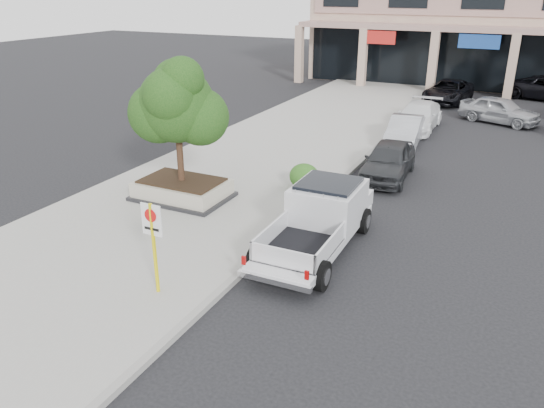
{
  "coord_description": "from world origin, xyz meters",
  "views": [
    {
      "loc": [
        4.51,
        -11.28,
        7.05
      ],
      "look_at": [
        -1.77,
        1.5,
        1.13
      ],
      "focal_mm": 35.0,
      "sensor_mm": 36.0,
      "label": 1
    }
  ],
  "objects_px": {
    "pickup_truck": "(315,223)",
    "curb_car_a": "(388,160)",
    "no_parking_sign": "(153,236)",
    "lot_car_a": "(500,110)",
    "curb_car_d": "(448,91)",
    "planter": "(182,189)",
    "curb_car_b": "(405,131)",
    "curb_car_c": "(418,116)",
    "planter_tree": "(183,104)"
  },
  "relations": [
    {
      "from": "no_parking_sign",
      "to": "curb_car_b",
      "type": "xyz_separation_m",
      "value": [
        2.26,
        15.88,
        -0.97
      ]
    },
    {
      "from": "planter_tree",
      "to": "curb_car_d",
      "type": "height_order",
      "value": "planter_tree"
    },
    {
      "from": "curb_car_a",
      "to": "curb_car_b",
      "type": "relative_size",
      "value": 1.03
    },
    {
      "from": "curb_car_a",
      "to": "curb_car_d",
      "type": "height_order",
      "value": "curb_car_a"
    },
    {
      "from": "curb_car_a",
      "to": "no_parking_sign",
      "type": "bearing_deg",
      "value": -107.55
    },
    {
      "from": "no_parking_sign",
      "to": "curb_car_d",
      "type": "distance_m",
      "value": 27.09
    },
    {
      "from": "planter",
      "to": "no_parking_sign",
      "type": "distance_m",
      "value": 6.21
    },
    {
      "from": "curb_car_d",
      "to": "lot_car_a",
      "type": "xyz_separation_m",
      "value": [
        3.44,
        -4.54,
        0.02
      ]
    },
    {
      "from": "curb_car_c",
      "to": "lot_car_a",
      "type": "relative_size",
      "value": 1.12
    },
    {
      "from": "planter_tree",
      "to": "curb_car_b",
      "type": "height_order",
      "value": "planter_tree"
    },
    {
      "from": "no_parking_sign",
      "to": "lot_car_a",
      "type": "relative_size",
      "value": 0.55
    },
    {
      "from": "lot_car_a",
      "to": "no_parking_sign",
      "type": "bearing_deg",
      "value": -174.55
    },
    {
      "from": "planter_tree",
      "to": "curb_car_c",
      "type": "height_order",
      "value": "planter_tree"
    },
    {
      "from": "pickup_truck",
      "to": "curb_car_d",
      "type": "distance_m",
      "value": 23.06
    },
    {
      "from": "pickup_truck",
      "to": "curb_car_c",
      "type": "xyz_separation_m",
      "value": [
        -0.3,
        15.18,
        -0.2
      ]
    },
    {
      "from": "planter_tree",
      "to": "curb_car_b",
      "type": "bearing_deg",
      "value": 63.83
    },
    {
      "from": "planter_tree",
      "to": "planter",
      "type": "bearing_deg",
      "value": -131.03
    },
    {
      "from": "pickup_truck",
      "to": "curb_car_a",
      "type": "height_order",
      "value": "pickup_truck"
    },
    {
      "from": "planter",
      "to": "planter_tree",
      "type": "relative_size",
      "value": 0.8
    },
    {
      "from": "planter",
      "to": "lot_car_a",
      "type": "bearing_deg",
      "value": 62.52
    },
    {
      "from": "curb_car_a",
      "to": "lot_car_a",
      "type": "relative_size",
      "value": 0.99
    },
    {
      "from": "no_parking_sign",
      "to": "pickup_truck",
      "type": "relative_size",
      "value": 0.41
    },
    {
      "from": "planter_tree",
      "to": "pickup_truck",
      "type": "bearing_deg",
      "value": -16.19
    },
    {
      "from": "pickup_truck",
      "to": "curb_car_d",
      "type": "xyz_separation_m",
      "value": [
        -0.04,
        23.06,
        -0.18
      ]
    },
    {
      "from": "no_parking_sign",
      "to": "lot_car_a",
      "type": "xyz_separation_m",
      "value": [
        5.91,
        22.42,
        -0.91
      ]
    },
    {
      "from": "no_parking_sign",
      "to": "curb_car_a",
      "type": "xyz_separation_m",
      "value": [
        2.76,
        10.96,
        -0.92
      ]
    },
    {
      "from": "planter_tree",
      "to": "curb_car_c",
      "type": "distance_m",
      "value": 14.79
    },
    {
      "from": "curb_car_c",
      "to": "lot_car_a",
      "type": "xyz_separation_m",
      "value": [
        3.7,
        3.33,
        0.03
      ]
    },
    {
      "from": "no_parking_sign",
      "to": "lot_car_a",
      "type": "bearing_deg",
      "value": 75.24
    },
    {
      "from": "planter_tree",
      "to": "curb_car_d",
      "type": "distance_m",
      "value": 22.31
    },
    {
      "from": "curb_car_c",
      "to": "lot_car_a",
      "type": "bearing_deg",
      "value": 41.9
    },
    {
      "from": "lot_car_a",
      "to": "curb_car_d",
      "type": "bearing_deg",
      "value": 57.36
    },
    {
      "from": "planter",
      "to": "pickup_truck",
      "type": "height_order",
      "value": "pickup_truck"
    },
    {
      "from": "pickup_truck",
      "to": "curb_car_c",
      "type": "relative_size",
      "value": 1.19
    },
    {
      "from": "pickup_truck",
      "to": "curb_car_c",
      "type": "bearing_deg",
      "value": 90.46
    },
    {
      "from": "planter",
      "to": "lot_car_a",
      "type": "distance_m",
      "value": 19.29
    },
    {
      "from": "no_parking_sign",
      "to": "curb_car_a",
      "type": "distance_m",
      "value": 11.34
    },
    {
      "from": "planter_tree",
      "to": "no_parking_sign",
      "type": "distance_m",
      "value": 6.42
    },
    {
      "from": "planter",
      "to": "curb_car_d",
      "type": "relative_size",
      "value": 0.63
    },
    {
      "from": "pickup_truck",
      "to": "curb_car_a",
      "type": "relative_size",
      "value": 1.35
    },
    {
      "from": "pickup_truck",
      "to": "curb_car_b",
      "type": "bearing_deg",
      "value": 90.52
    },
    {
      "from": "pickup_truck",
      "to": "curb_car_a",
      "type": "xyz_separation_m",
      "value": [
        0.25,
        7.05,
        -0.18
      ]
    },
    {
      "from": "curb_car_a",
      "to": "lot_car_a",
      "type": "bearing_deg",
      "value": 71.25
    },
    {
      "from": "curb_car_b",
      "to": "curb_car_c",
      "type": "relative_size",
      "value": 0.85
    },
    {
      "from": "curb_car_a",
      "to": "planter",
      "type": "bearing_deg",
      "value": -138.94
    },
    {
      "from": "curb_car_d",
      "to": "planter_tree",
      "type": "bearing_deg",
      "value": -98.05
    },
    {
      "from": "planter",
      "to": "planter_tree",
      "type": "bearing_deg",
      "value": 48.97
    },
    {
      "from": "no_parking_sign",
      "to": "planter",
      "type": "bearing_deg",
      "value": 119.4
    },
    {
      "from": "planter_tree",
      "to": "curb_car_d",
      "type": "bearing_deg",
      "value": 76.08
    },
    {
      "from": "curb_car_b",
      "to": "planter",
      "type": "bearing_deg",
      "value": -121.36
    }
  ]
}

